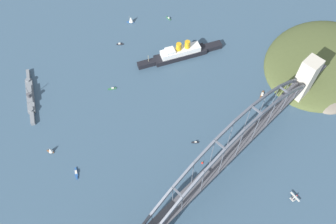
{
  "coord_description": "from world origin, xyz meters",
  "views": [
    {
      "loc": [
        -136.85,
        -60.36,
        301.88
      ],
      "look_at": [
        0.0,
        78.64,
        8.0
      ],
      "focal_mm": 37.04,
      "sensor_mm": 36.0,
      "label": 1
    }
  ],
  "objects_px": {
    "harbor_arch_bridge": "(231,151)",
    "small_boat_6": "(195,142)",
    "naval_cruiser": "(30,96)",
    "seaplane_taxiing_near_bridge": "(294,198)",
    "small_boat_3": "(131,20)",
    "small_boat_4": "(120,44)",
    "small_boat_7": "(169,18)",
    "channel_marker_buoy": "(202,162)",
    "small_boat_0": "(50,150)",
    "small_boat_1": "(112,89)",
    "ocean_liner": "(181,53)",
    "small_boat_5": "(262,95)",
    "small_boat_2": "(76,173)"
  },
  "relations": [
    {
      "from": "harbor_arch_bridge",
      "to": "small_boat_6",
      "type": "bearing_deg",
      "value": 94.1
    },
    {
      "from": "naval_cruiser",
      "to": "seaplane_taxiing_near_bridge",
      "type": "relative_size",
      "value": 6.41
    },
    {
      "from": "naval_cruiser",
      "to": "harbor_arch_bridge",
      "type": "bearing_deg",
      "value": -66.11
    },
    {
      "from": "naval_cruiser",
      "to": "small_boat_3",
      "type": "xyz_separation_m",
      "value": [
        154.41,
        12.48,
        1.71
      ]
    },
    {
      "from": "small_boat_4",
      "to": "small_boat_7",
      "type": "xyz_separation_m",
      "value": [
        73.57,
        -8.86,
        0.06
      ]
    },
    {
      "from": "small_boat_6",
      "to": "channel_marker_buoy",
      "type": "relative_size",
      "value": 2.15
    },
    {
      "from": "seaplane_taxiing_near_bridge",
      "to": "small_boat_0",
      "type": "height_order",
      "value": "small_boat_0"
    },
    {
      "from": "seaplane_taxiing_near_bridge",
      "to": "small_boat_7",
      "type": "height_order",
      "value": "seaplane_taxiing_near_bridge"
    },
    {
      "from": "small_boat_1",
      "to": "small_boat_7",
      "type": "distance_m",
      "value": 128.28
    },
    {
      "from": "small_boat_0",
      "to": "channel_marker_buoy",
      "type": "distance_m",
      "value": 146.78
    },
    {
      "from": "small_boat_1",
      "to": "harbor_arch_bridge",
      "type": "bearing_deg",
      "value": -82.85
    },
    {
      "from": "channel_marker_buoy",
      "to": "harbor_arch_bridge",
      "type": "bearing_deg",
      "value": -52.19
    },
    {
      "from": "ocean_liner",
      "to": "small_boat_5",
      "type": "bearing_deg",
      "value": -77.5
    },
    {
      "from": "small_boat_7",
      "to": "channel_marker_buoy",
      "type": "distance_m",
      "value": 203.74
    },
    {
      "from": "small_boat_1",
      "to": "small_boat_6",
      "type": "relative_size",
      "value": 1.45
    },
    {
      "from": "small_boat_0",
      "to": "small_boat_6",
      "type": "xyz_separation_m",
      "value": [
        107.28,
        -91.19,
        -2.66
      ]
    },
    {
      "from": "small_boat_3",
      "to": "small_boat_5",
      "type": "xyz_separation_m",
      "value": [
        25.35,
        -185.4,
        -3.72
      ]
    },
    {
      "from": "seaplane_taxiing_near_bridge",
      "to": "channel_marker_buoy",
      "type": "relative_size",
      "value": 3.85
    },
    {
      "from": "small_boat_5",
      "to": "small_boat_7",
      "type": "xyz_separation_m",
      "value": [
        13.05,
        157.18,
        0.1
      ]
    },
    {
      "from": "harbor_arch_bridge",
      "to": "small_boat_4",
      "type": "bearing_deg",
      "value": 80.89
    },
    {
      "from": "small_boat_6",
      "to": "small_boat_7",
      "type": "bearing_deg",
      "value": 53.76
    },
    {
      "from": "small_boat_3",
      "to": "small_boat_0",
      "type": "bearing_deg",
      "value": -154.7
    },
    {
      "from": "small_boat_4",
      "to": "small_boat_6",
      "type": "distance_m",
      "value": 158.61
    },
    {
      "from": "small_boat_6",
      "to": "small_boat_7",
      "type": "distance_m",
      "value": 181.22
    },
    {
      "from": "seaplane_taxiing_near_bridge",
      "to": "small_boat_1",
      "type": "distance_m",
      "value": 213.22
    },
    {
      "from": "small_boat_2",
      "to": "small_boat_7",
      "type": "distance_m",
      "value": 228.88
    },
    {
      "from": "small_boat_1",
      "to": "small_boat_3",
      "type": "relative_size",
      "value": 0.87
    },
    {
      "from": "seaplane_taxiing_near_bridge",
      "to": "small_boat_6",
      "type": "bearing_deg",
      "value": 101.95
    },
    {
      "from": "harbor_arch_bridge",
      "to": "small_boat_4",
      "type": "height_order",
      "value": "harbor_arch_bridge"
    },
    {
      "from": "small_boat_0",
      "to": "small_boat_7",
      "type": "relative_size",
      "value": 0.9
    },
    {
      "from": "small_boat_6",
      "to": "small_boat_7",
      "type": "xyz_separation_m",
      "value": [
        107.13,
        146.16,
        0.09
      ]
    },
    {
      "from": "seaplane_taxiing_near_bridge",
      "to": "small_boat_7",
      "type": "xyz_separation_m",
      "value": [
        85.82,
        246.88,
        -0.96
      ]
    },
    {
      "from": "ocean_liner",
      "to": "small_boat_1",
      "type": "xyz_separation_m",
      "value": [
        -87.38,
        19.13,
        -5.39
      ]
    },
    {
      "from": "small_boat_0",
      "to": "channel_marker_buoy",
      "type": "height_order",
      "value": "small_boat_0"
    },
    {
      "from": "small_boat_2",
      "to": "small_boat_5",
      "type": "distance_m",
      "value": 208.3
    },
    {
      "from": "small_boat_3",
      "to": "ocean_liner",
      "type": "bearing_deg",
      "value": -88.01
    },
    {
      "from": "small_boat_1",
      "to": "small_boat_0",
      "type": "bearing_deg",
      "value": -168.83
    },
    {
      "from": "small_boat_5",
      "to": "small_boat_6",
      "type": "height_order",
      "value": "small_boat_5"
    },
    {
      "from": "seaplane_taxiing_near_bridge",
      "to": "small_boat_3",
      "type": "distance_m",
      "value": 279.17
    },
    {
      "from": "harbor_arch_bridge",
      "to": "seaplane_taxiing_near_bridge",
      "type": "bearing_deg",
      "value": -73.57
    },
    {
      "from": "small_boat_7",
      "to": "harbor_arch_bridge",
      "type": "bearing_deg",
      "value": -119.61
    },
    {
      "from": "small_boat_0",
      "to": "small_boat_1",
      "type": "distance_m",
      "value": 93.36
    },
    {
      "from": "harbor_arch_bridge",
      "to": "small_boat_0",
      "type": "distance_m",
      "value": 171.41
    },
    {
      "from": "small_boat_0",
      "to": "small_boat_3",
      "type": "relative_size",
      "value": 0.76
    },
    {
      "from": "small_boat_0",
      "to": "small_boat_6",
      "type": "height_order",
      "value": "small_boat_0"
    },
    {
      "from": "seaplane_taxiing_near_bridge",
      "to": "small_boat_4",
      "type": "bearing_deg",
      "value": 87.26
    },
    {
      "from": "harbor_arch_bridge",
      "to": "small_boat_1",
      "type": "relative_size",
      "value": 34.76
    },
    {
      "from": "small_boat_6",
      "to": "naval_cruiser",
      "type": "bearing_deg",
      "value": 117.89
    },
    {
      "from": "small_boat_1",
      "to": "small_boat_2",
      "type": "height_order",
      "value": "small_boat_2"
    },
    {
      "from": "small_boat_7",
      "to": "small_boat_2",
      "type": "bearing_deg",
      "value": -156.76
    }
  ]
}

